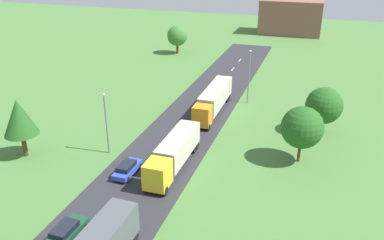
{
  "coord_description": "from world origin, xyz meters",
  "views": [
    {
      "loc": [
        17.07,
        -5.71,
        24.01
      ],
      "look_at": [
        1.42,
        41.42,
        1.85
      ],
      "focal_mm": 37.38,
      "sensor_mm": 36.0,
      "label": 1
    }
  ],
  "objects_px": {
    "tree_pine": "(302,128)",
    "lamppost_third": "(249,74)",
    "tree_maple": "(19,117)",
    "truck_third": "(214,99)",
    "lamppost_second": "(106,120)",
    "tree_birch": "(177,36)",
    "distant_building": "(291,17)",
    "car_second": "(66,232)",
    "car_third": "(127,168)",
    "tree_elm": "(324,106)",
    "truck_second": "(174,152)"
  },
  "relations": [
    {
      "from": "car_third",
      "to": "lamppost_second",
      "type": "relative_size",
      "value": 0.56
    },
    {
      "from": "car_third",
      "to": "tree_maple",
      "type": "relative_size",
      "value": 0.6
    },
    {
      "from": "tree_pine",
      "to": "tree_elm",
      "type": "relative_size",
      "value": 1.06
    },
    {
      "from": "truck_third",
      "to": "distant_building",
      "type": "distance_m",
      "value": 63.16
    },
    {
      "from": "lamppost_second",
      "to": "distant_building",
      "type": "height_order",
      "value": "distant_building"
    },
    {
      "from": "lamppost_second",
      "to": "lamppost_third",
      "type": "height_order",
      "value": "lamppost_third"
    },
    {
      "from": "tree_birch",
      "to": "tree_elm",
      "type": "height_order",
      "value": "tree_elm"
    },
    {
      "from": "tree_birch",
      "to": "distant_building",
      "type": "height_order",
      "value": "distant_building"
    },
    {
      "from": "lamppost_third",
      "to": "tree_elm",
      "type": "distance_m",
      "value": 14.28
    },
    {
      "from": "car_third",
      "to": "tree_pine",
      "type": "relative_size",
      "value": 0.64
    },
    {
      "from": "tree_pine",
      "to": "distant_building",
      "type": "relative_size",
      "value": 0.41
    },
    {
      "from": "car_second",
      "to": "tree_birch",
      "type": "bearing_deg",
      "value": 101.64
    },
    {
      "from": "truck_second",
      "to": "tree_elm",
      "type": "distance_m",
      "value": 21.9
    },
    {
      "from": "truck_second",
      "to": "car_second",
      "type": "distance_m",
      "value": 15.21
    },
    {
      "from": "lamppost_second",
      "to": "tree_birch",
      "type": "height_order",
      "value": "lamppost_second"
    },
    {
      "from": "car_second",
      "to": "car_third",
      "type": "distance_m",
      "value": 11.39
    },
    {
      "from": "car_second",
      "to": "tree_pine",
      "type": "xyz_separation_m",
      "value": [
        18.18,
        20.61,
        3.6
      ]
    },
    {
      "from": "tree_maple",
      "to": "tree_pine",
      "type": "distance_m",
      "value": 33.16
    },
    {
      "from": "truck_third",
      "to": "lamppost_third",
      "type": "xyz_separation_m",
      "value": [
        4.21,
        5.6,
        2.69
      ]
    },
    {
      "from": "truck_third",
      "to": "distant_building",
      "type": "height_order",
      "value": "distant_building"
    },
    {
      "from": "tree_pine",
      "to": "lamppost_third",
      "type": "bearing_deg",
      "value": 119.24
    },
    {
      "from": "car_third",
      "to": "tree_elm",
      "type": "xyz_separation_m",
      "value": [
        20.25,
        18.09,
        3.24
      ]
    },
    {
      "from": "lamppost_second",
      "to": "car_third",
      "type": "bearing_deg",
      "value": -40.87
    },
    {
      "from": "truck_third",
      "to": "tree_birch",
      "type": "xyz_separation_m",
      "value": [
        -17.57,
        31.58,
        1.99
      ]
    },
    {
      "from": "truck_second",
      "to": "truck_third",
      "type": "relative_size",
      "value": 0.85
    },
    {
      "from": "truck_second",
      "to": "truck_third",
      "type": "height_order",
      "value": "truck_third"
    },
    {
      "from": "lamppost_third",
      "to": "distant_building",
      "type": "bearing_deg",
      "value": 89.04
    },
    {
      "from": "car_third",
      "to": "lamppost_second",
      "type": "height_order",
      "value": "lamppost_second"
    },
    {
      "from": "tree_maple",
      "to": "tree_elm",
      "type": "height_order",
      "value": "tree_maple"
    },
    {
      "from": "car_second",
      "to": "tree_maple",
      "type": "xyz_separation_m",
      "value": [
        -13.68,
        11.45,
        4.28
      ]
    },
    {
      "from": "tree_maple",
      "to": "distant_building",
      "type": "bearing_deg",
      "value": 74.39
    },
    {
      "from": "truck_second",
      "to": "tree_maple",
      "type": "xyz_separation_m",
      "value": [
        -18.31,
        -2.98,
        3.07
      ]
    },
    {
      "from": "car_third",
      "to": "distant_building",
      "type": "xyz_separation_m",
      "value": [
        9.47,
        83.49,
        3.89
      ]
    },
    {
      "from": "truck_second",
      "to": "car_third",
      "type": "height_order",
      "value": "truck_second"
    },
    {
      "from": "car_second",
      "to": "truck_second",
      "type": "bearing_deg",
      "value": 72.2
    },
    {
      "from": "tree_pine",
      "to": "tree_elm",
      "type": "xyz_separation_m",
      "value": [
        2.24,
        8.87,
        -0.39
      ]
    },
    {
      "from": "tree_pine",
      "to": "truck_second",
      "type": "bearing_deg",
      "value": -155.48
    },
    {
      "from": "lamppost_third",
      "to": "tree_maple",
      "type": "bearing_deg",
      "value": -130.55
    },
    {
      "from": "truck_second",
      "to": "tree_birch",
      "type": "xyz_separation_m",
      "value": [
        -17.73,
        49.13,
        2.11
      ]
    },
    {
      "from": "lamppost_second",
      "to": "lamppost_third",
      "type": "xyz_separation_m",
      "value": [
        13.04,
        22.27,
        0.44
      ]
    },
    {
      "from": "tree_pine",
      "to": "tree_elm",
      "type": "height_order",
      "value": "tree_pine"
    },
    {
      "from": "car_second",
      "to": "tree_birch",
      "type": "distance_m",
      "value": 64.98
    },
    {
      "from": "car_third",
      "to": "lamppost_second",
      "type": "bearing_deg",
      "value": 139.13
    },
    {
      "from": "lamppost_third",
      "to": "tree_elm",
      "type": "height_order",
      "value": "lamppost_third"
    },
    {
      "from": "truck_second",
      "to": "lamppost_third",
      "type": "height_order",
      "value": "lamppost_third"
    },
    {
      "from": "truck_third",
      "to": "lamppost_second",
      "type": "distance_m",
      "value": 19.0
    },
    {
      "from": "truck_third",
      "to": "tree_maple",
      "type": "relative_size",
      "value": 1.94
    },
    {
      "from": "truck_second",
      "to": "tree_elm",
      "type": "xyz_separation_m",
      "value": [
        15.78,
        15.05,
        2.01
      ]
    },
    {
      "from": "tree_birch",
      "to": "car_second",
      "type": "bearing_deg",
      "value": -78.36
    },
    {
      "from": "car_third",
      "to": "tree_maple",
      "type": "xyz_separation_m",
      "value": [
        -13.85,
        0.06,
        4.31
      ]
    }
  ]
}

